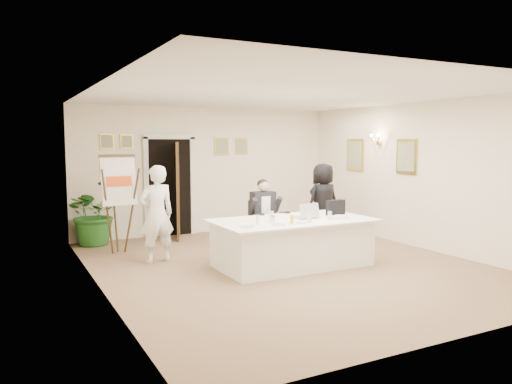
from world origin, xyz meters
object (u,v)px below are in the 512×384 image
(oj_glass, at_px, (292,220))
(steel_jug, at_px, (272,219))
(conference_table, at_px, (292,242))
(laptop_bag, at_px, (336,207))
(seated_man, at_px, (264,216))
(standing_woman, at_px, (323,202))
(potted_palm, at_px, (95,212))
(flip_chart, at_px, (118,209))
(paper_stack, at_px, (338,217))
(standing_man, at_px, (157,214))
(laptop, at_px, (305,210))

(oj_glass, bearing_deg, steel_jug, 132.89)
(conference_table, height_order, laptop_bag, laptop_bag)
(seated_man, bearing_deg, conference_table, -87.95)
(standing_woman, bearing_deg, seated_man, 12.95)
(seated_man, bearing_deg, potted_palm, 142.12)
(standing_woman, height_order, oj_glass, standing_woman)
(flip_chart, height_order, oj_glass, flip_chart)
(seated_man, bearing_deg, laptop_bag, -41.98)
(paper_stack, bearing_deg, seated_man, 120.91)
(standing_man, relative_size, steel_jug, 15.04)
(paper_stack, bearing_deg, laptop_bag, 60.37)
(conference_table, bearing_deg, paper_stack, -15.93)
(standing_man, bearing_deg, paper_stack, 145.77)
(conference_table, bearing_deg, potted_palm, 128.23)
(standing_man, height_order, laptop, standing_man)
(paper_stack, height_order, steel_jug, steel_jug)
(laptop, bearing_deg, paper_stack, -29.70)
(seated_man, distance_m, laptop, 1.03)
(flip_chart, relative_size, laptop, 4.69)
(conference_table, relative_size, standing_man, 1.58)
(standing_man, bearing_deg, standing_woman, -179.63)
(potted_palm, height_order, laptop_bag, potted_palm)
(standing_woman, relative_size, laptop_bag, 4.31)
(conference_table, relative_size, paper_stack, 8.18)
(seated_man, xyz_separation_m, standing_man, (-1.93, 0.25, 0.13))
(seated_man, bearing_deg, standing_woman, 22.37)
(laptop_bag, bearing_deg, potted_palm, 130.86)
(potted_palm, relative_size, laptop, 3.42)
(seated_man, xyz_separation_m, flip_chart, (-2.37, 1.18, 0.13))
(standing_man, bearing_deg, potted_palm, -76.74)
(seated_man, xyz_separation_m, standing_woman, (1.72, 0.60, 0.11))
(standing_man, height_order, potted_palm, standing_man)
(laptop, xyz_separation_m, paper_stack, (0.49, -0.26, -0.12))
(paper_stack, bearing_deg, standing_woman, 61.82)
(seated_man, xyz_separation_m, oj_glass, (-0.26, -1.39, 0.15))
(potted_palm, distance_m, laptop_bag, 4.74)
(potted_palm, relative_size, oj_glass, 9.95)
(conference_table, relative_size, standing_woman, 1.64)
(laptop, distance_m, paper_stack, 0.56)
(laptop, relative_size, oj_glass, 2.91)
(steel_jug, bearing_deg, conference_table, 16.12)
(flip_chart, relative_size, oj_glass, 13.68)
(paper_stack, height_order, oj_glass, oj_glass)
(seated_man, height_order, flip_chart, flip_chart)
(laptop, bearing_deg, potted_palm, 129.71)
(flip_chart, xyz_separation_m, paper_stack, (3.11, -2.41, -0.03))
(flip_chart, bearing_deg, potted_palm, 101.72)
(laptop, relative_size, paper_stack, 1.18)
(standing_man, bearing_deg, oj_glass, 130.37)
(flip_chart, distance_m, standing_woman, 4.14)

